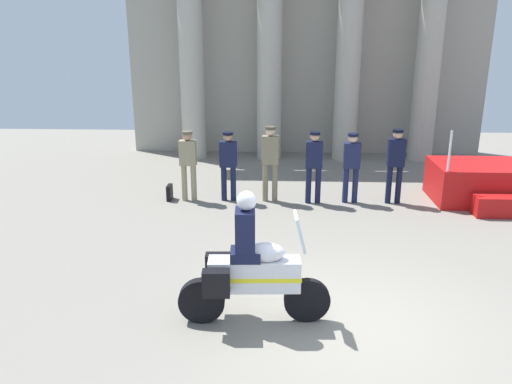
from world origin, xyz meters
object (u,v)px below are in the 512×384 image
(reviewing_stand, at_px, (493,184))
(officer_in_row_1, at_px, (228,161))
(officer_in_row_2, at_px, (270,158))
(briefcase_on_ground, at_px, (170,192))
(officer_in_row_3, at_px, (314,162))
(motorcycle_with_rider, at_px, (249,269))
(officer_in_row_4, at_px, (352,162))
(officer_in_row_0, at_px, (188,160))
(officer_in_row_5, at_px, (396,160))

(reviewing_stand, relative_size, officer_in_row_1, 1.67)
(officer_in_row_2, xyz_separation_m, briefcase_on_ground, (-2.37, -0.02, -0.87))
(officer_in_row_3, bearing_deg, officer_in_row_1, -0.08)
(officer_in_row_3, bearing_deg, motorcycle_with_rider, 80.00)
(officer_in_row_4, xyz_separation_m, motorcycle_with_rider, (-2.06, -5.25, -0.17))
(reviewing_stand, xyz_separation_m, officer_in_row_1, (-6.15, -0.16, 0.53))
(reviewing_stand, height_order, officer_in_row_4, reviewing_stand)
(officer_in_row_4, relative_size, motorcycle_with_rider, 0.78)
(officer_in_row_2, xyz_separation_m, officer_in_row_4, (1.86, -0.03, -0.08))
(officer_in_row_0, xyz_separation_m, briefcase_on_ground, (-0.48, 0.03, -0.80))
(officer_in_row_2, relative_size, officer_in_row_3, 1.06)
(officer_in_row_2, distance_m, officer_in_row_3, 1.00)
(briefcase_on_ground, bearing_deg, officer_in_row_3, -1.49)
(officer_in_row_0, height_order, motorcycle_with_rider, motorcycle_with_rider)
(officer_in_row_5, bearing_deg, officer_in_row_0, 3.19)
(officer_in_row_0, bearing_deg, officer_in_row_2, -175.61)
(officer_in_row_4, xyz_separation_m, briefcase_on_ground, (-4.23, 0.01, -0.78))
(motorcycle_with_rider, bearing_deg, briefcase_on_ground, 109.57)
(officer_in_row_2, bearing_deg, briefcase_on_ground, 3.45)
(officer_in_row_5, bearing_deg, motorcycle_with_rider, 62.84)
(officer_in_row_3, relative_size, motorcycle_with_rider, 0.80)
(reviewing_stand, height_order, officer_in_row_3, reviewing_stand)
(officer_in_row_3, xyz_separation_m, officer_in_row_5, (1.85, 0.07, 0.03))
(officer_in_row_0, distance_m, officer_in_row_5, 4.75)
(officer_in_row_0, bearing_deg, reviewing_stand, -175.25)
(officer_in_row_0, relative_size, officer_in_row_1, 1.01)
(officer_in_row_0, xyz_separation_m, officer_in_row_2, (1.89, 0.04, 0.07))
(officer_in_row_3, distance_m, briefcase_on_ground, 3.47)
(motorcycle_with_rider, bearing_deg, officer_in_row_2, 84.93)
(officer_in_row_0, height_order, officer_in_row_4, officer_in_row_0)
(reviewing_stand, bearing_deg, officer_in_row_5, -175.15)
(motorcycle_with_rider, bearing_deg, officer_in_row_0, 105.07)
(officer_in_row_3, height_order, officer_in_row_5, officer_in_row_5)
(motorcycle_with_rider, bearing_deg, officer_in_row_3, 74.06)
(reviewing_stand, relative_size, officer_in_row_3, 1.63)
(officer_in_row_2, xyz_separation_m, officer_in_row_5, (2.85, -0.03, -0.02))
(briefcase_on_ground, bearing_deg, officer_in_row_0, -3.30)
(officer_in_row_0, distance_m, officer_in_row_3, 2.89)
(officer_in_row_0, relative_size, motorcycle_with_rider, 0.79)
(officer_in_row_2, relative_size, officer_in_row_4, 1.08)
(officer_in_row_1, distance_m, motorcycle_with_rider, 5.33)
(officer_in_row_0, height_order, officer_in_row_5, officer_in_row_5)
(officer_in_row_0, bearing_deg, motorcycle_with_rider, 111.01)
(officer_in_row_3, distance_m, officer_in_row_5, 1.85)
(officer_in_row_5, height_order, briefcase_on_ground, officer_in_row_5)
(reviewing_stand, relative_size, briefcase_on_ground, 7.59)
(officer_in_row_3, bearing_deg, officer_in_row_5, -174.72)
(briefcase_on_ground, bearing_deg, motorcycle_with_rider, -67.54)
(officer_in_row_5, bearing_deg, officer_in_row_4, 2.66)
(reviewing_stand, distance_m, officer_in_row_5, 2.42)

